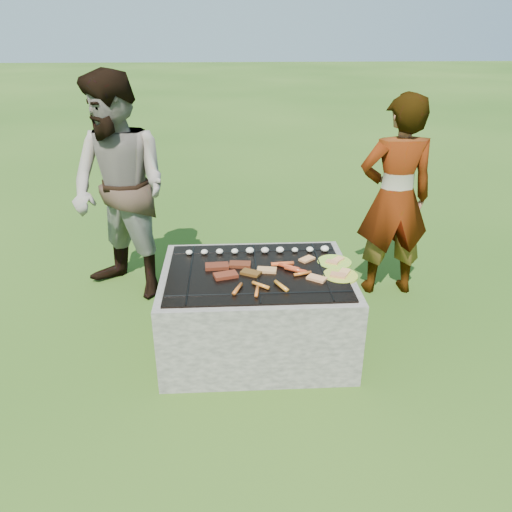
{
  "coord_description": "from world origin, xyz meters",
  "views": [
    {
      "loc": [
        -0.17,
        -3.04,
        2.14
      ],
      "look_at": [
        0.0,
        0.05,
        0.7
      ],
      "focal_mm": 35.0,
      "sensor_mm": 36.0,
      "label": 1
    }
  ],
  "objects_px": {
    "plate_near": "(340,275)",
    "fire_pit": "(256,312)",
    "cook": "(395,198)",
    "bystander": "(120,190)",
    "plate_far": "(334,262)"
  },
  "relations": [
    {
      "from": "bystander",
      "to": "plate_far",
      "type": "bearing_deg",
      "value": 9.29
    },
    {
      "from": "plate_near",
      "to": "cook",
      "type": "xyz_separation_m",
      "value": [
        0.62,
        0.89,
        0.23
      ]
    },
    {
      "from": "bystander",
      "to": "plate_near",
      "type": "bearing_deg",
      "value": 3.66
    },
    {
      "from": "plate_far",
      "to": "bystander",
      "type": "distance_m",
      "value": 1.82
    },
    {
      "from": "plate_near",
      "to": "bystander",
      "type": "distance_m",
      "value": 1.92
    },
    {
      "from": "fire_pit",
      "to": "cook",
      "type": "bearing_deg",
      "value": 33.88
    },
    {
      "from": "fire_pit",
      "to": "plate_near",
      "type": "xyz_separation_m",
      "value": [
        0.56,
        -0.1,
        0.33
      ]
    },
    {
      "from": "cook",
      "to": "bystander",
      "type": "xyz_separation_m",
      "value": [
        -2.24,
        0.09,
        0.08
      ]
    },
    {
      "from": "plate_near",
      "to": "fire_pit",
      "type": "bearing_deg",
      "value": 170.15
    },
    {
      "from": "plate_near",
      "to": "cook",
      "type": "relative_size",
      "value": 0.16
    },
    {
      "from": "cook",
      "to": "bystander",
      "type": "bearing_deg",
      "value": -3.18
    },
    {
      "from": "plate_far",
      "to": "cook",
      "type": "relative_size",
      "value": 0.15
    },
    {
      "from": "plate_far",
      "to": "plate_near",
      "type": "xyz_separation_m",
      "value": [
        0.0,
        -0.21,
        0.0
      ]
    },
    {
      "from": "fire_pit",
      "to": "bystander",
      "type": "relative_size",
      "value": 0.7
    },
    {
      "from": "fire_pit",
      "to": "cook",
      "type": "distance_m",
      "value": 1.53
    }
  ]
}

